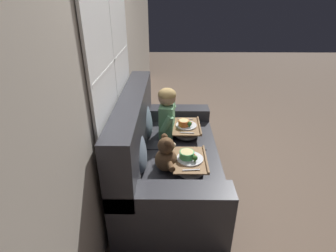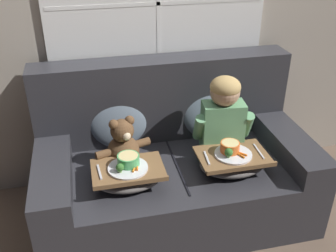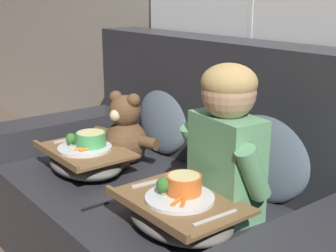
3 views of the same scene
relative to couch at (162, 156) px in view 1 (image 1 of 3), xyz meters
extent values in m
plane|color=brown|center=(0.00, -0.08, -0.34)|extent=(14.00, 14.00, 0.00)
cube|color=#A89E8E|center=(0.00, 0.46, 0.96)|extent=(8.00, 0.05, 2.60)
cube|color=white|center=(0.00, 0.42, 0.98)|extent=(1.47, 0.02, 1.33)
cube|color=black|center=(0.00, 0.42, 0.98)|extent=(1.42, 0.01, 1.28)
cube|color=white|center=(0.00, 0.41, 0.98)|extent=(0.02, 0.02, 1.28)
cube|color=white|center=(0.00, 0.41, 0.98)|extent=(1.42, 0.02, 0.02)
cube|color=#2D2D33|center=(0.00, -0.08, -0.13)|extent=(1.74, 0.95, 0.41)
cube|color=#2D2D33|center=(0.00, 0.28, 0.36)|extent=(1.74, 0.22, 0.57)
cube|color=#2D2D33|center=(-0.76, -0.08, 0.15)|extent=(0.22, 0.95, 0.14)
cube|color=#2D2D33|center=(0.76, -0.08, 0.15)|extent=(0.22, 0.95, 0.14)
cube|color=black|center=(0.00, -0.10, 0.08)|extent=(0.01, 0.69, 0.01)
ellipsoid|color=slate|center=(0.32, 0.20, 0.28)|extent=(0.43, 0.21, 0.44)
ellipsoid|color=slate|center=(-0.32, 0.20, 0.28)|extent=(0.40, 0.19, 0.42)
cube|color=#66A370|center=(0.32, -0.04, 0.26)|extent=(0.28, 0.18, 0.36)
sphere|color=tan|center=(0.32, -0.04, 0.52)|extent=(0.19, 0.19, 0.19)
ellipsoid|color=tan|center=(0.32, -0.04, 0.55)|extent=(0.19, 0.19, 0.13)
cylinder|color=#66A370|center=(0.17, -0.04, 0.28)|extent=(0.08, 0.15, 0.20)
cylinder|color=#66A370|center=(0.48, -0.07, 0.28)|extent=(0.08, 0.15, 0.20)
sphere|color=brown|center=(-0.32, -0.04, 0.18)|extent=(0.20, 0.20, 0.20)
sphere|color=brown|center=(-0.32, -0.04, 0.32)|extent=(0.15, 0.15, 0.15)
sphere|color=brown|center=(-0.38, -0.06, 0.38)|extent=(0.06, 0.06, 0.06)
sphere|color=brown|center=(-0.27, -0.03, 0.38)|extent=(0.06, 0.06, 0.06)
sphere|color=beige|center=(-0.31, -0.10, 0.32)|extent=(0.05, 0.05, 0.05)
sphere|color=black|center=(-0.30, -0.12, 0.32)|extent=(0.02, 0.02, 0.02)
cylinder|color=brown|center=(-0.45, -0.08, 0.20)|extent=(0.11, 0.08, 0.05)
cylinder|color=brown|center=(-0.20, -0.01, 0.20)|extent=(0.11, 0.08, 0.05)
cylinder|color=brown|center=(-0.34, -0.15, 0.10)|extent=(0.08, 0.10, 0.05)
cylinder|color=brown|center=(-0.25, -0.13, 0.10)|extent=(0.08, 0.10, 0.05)
ellipsoid|color=slate|center=(0.32, -0.25, 0.13)|extent=(0.42, 0.30, 0.10)
cube|color=brown|center=(0.32, -0.25, 0.18)|extent=(0.43, 0.31, 0.01)
cube|color=brown|center=(0.32, -0.40, 0.19)|extent=(0.43, 0.02, 0.02)
cylinder|color=silver|center=(0.32, -0.25, 0.19)|extent=(0.23, 0.23, 0.01)
cylinder|color=orange|center=(0.31, -0.22, 0.23)|extent=(0.12, 0.12, 0.06)
cylinder|color=#E5D189|center=(0.31, -0.22, 0.26)|extent=(0.10, 0.10, 0.01)
sphere|color=#38702D|center=(0.28, -0.28, 0.23)|extent=(0.05, 0.05, 0.05)
cylinder|color=#7A9E56|center=(0.28, -0.28, 0.21)|extent=(0.02, 0.02, 0.02)
cylinder|color=orange|center=(0.35, -0.29, 0.20)|extent=(0.04, 0.07, 0.01)
cylinder|color=orange|center=(0.37, -0.28, 0.20)|extent=(0.05, 0.06, 0.01)
cube|color=silver|center=(0.16, -0.25, 0.19)|extent=(0.03, 0.14, 0.01)
cube|color=silver|center=(0.49, -0.25, 0.19)|extent=(0.02, 0.17, 0.01)
ellipsoid|color=slate|center=(-0.32, -0.25, 0.13)|extent=(0.40, 0.29, 0.10)
cube|color=brown|center=(-0.32, -0.25, 0.18)|extent=(0.42, 0.30, 0.01)
cube|color=brown|center=(-0.32, -0.39, 0.19)|extent=(0.42, 0.02, 0.02)
cylinder|color=silver|center=(-0.32, -0.25, 0.19)|extent=(0.23, 0.23, 0.01)
cylinder|color=#4CAD60|center=(-0.32, -0.22, 0.23)|extent=(0.13, 0.13, 0.06)
cylinder|color=#E5D189|center=(-0.32, -0.22, 0.25)|extent=(0.11, 0.11, 0.01)
sphere|color=#38702D|center=(-0.37, -0.29, 0.23)|extent=(0.05, 0.05, 0.05)
cylinder|color=#7A9E56|center=(-0.37, -0.29, 0.21)|extent=(0.02, 0.02, 0.02)
cylinder|color=orange|center=(-0.29, -0.28, 0.20)|extent=(0.04, 0.06, 0.01)
cylinder|color=orange|center=(-0.27, -0.27, 0.20)|extent=(0.02, 0.06, 0.01)
cube|color=silver|center=(-0.49, -0.25, 0.19)|extent=(0.02, 0.14, 0.01)
camera|label=1|loc=(-2.25, -0.09, 1.49)|focal=28.00mm
camera|label=2|loc=(-0.52, -2.13, 1.52)|focal=42.00mm
camera|label=3|loc=(1.41, -1.15, 0.84)|focal=50.00mm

